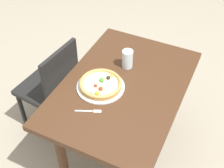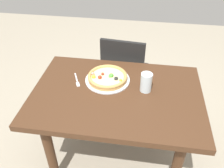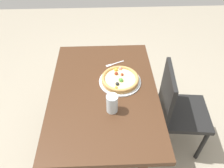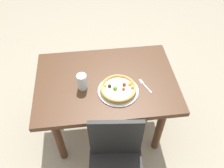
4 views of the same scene
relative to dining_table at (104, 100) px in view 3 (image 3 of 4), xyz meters
name	(u,v)px [view 3 (image 3 of 4)]	position (x,y,z in m)	size (l,w,h in m)	color
ground_plane	(106,142)	(0.00, 0.00, -0.62)	(6.00, 6.00, 0.00)	#9E937F
dining_table	(104,100)	(0.00, 0.00, 0.00)	(1.16, 0.79, 0.73)	#472B19
chair_near	(177,109)	(0.01, -0.61, -0.14)	(0.44, 0.44, 0.87)	black
plate	(120,81)	(0.08, -0.13, 0.12)	(0.32, 0.32, 0.01)	silver
pizza	(120,79)	(0.08, -0.13, 0.15)	(0.29, 0.29, 0.05)	tan
fork	(113,64)	(0.30, -0.09, 0.12)	(0.08, 0.16, 0.00)	silver
drinking_glass	(112,103)	(-0.19, -0.05, 0.18)	(0.08, 0.08, 0.14)	silver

